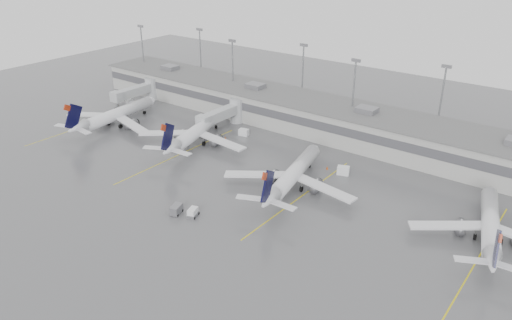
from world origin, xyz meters
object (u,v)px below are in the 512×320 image
Objects in this scene: jet_mid_right at (293,174)px; jet_mid_left at (196,131)px; jet_far_right at (491,226)px; jet_far_left at (115,115)px; baggage_tug at (193,213)px.

jet_mid_left is at bearing 158.02° from jet_mid_right.
jet_mid_left reaches higher than jet_far_right.
jet_mid_left is at bearing 3.43° from jet_far_left.
baggage_tug is (23.85, -26.54, -2.69)m from jet_mid_left.
jet_mid_left reaches higher than baggage_tug.
jet_far_right reaches higher than baggage_tug.
jet_mid_right is at bearing 49.00° from baggage_tug.
jet_mid_left is (26.62, 4.32, -0.01)m from jet_far_left.
jet_mid_right is 22.91m from baggage_tug.
jet_mid_right reaches higher than baggage_tug.
jet_far_right is (71.07, -1.25, -0.27)m from jet_mid_left.
jet_far_left is 1.11× the size of jet_far_right.
jet_mid_right is 10.83× the size of baggage_tug.
jet_mid_left is 35.78m from baggage_tug.
jet_mid_right is 38.52m from jet_far_right.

